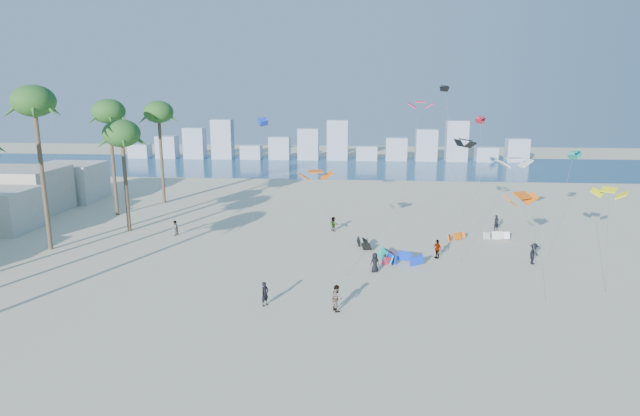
{
  "coord_description": "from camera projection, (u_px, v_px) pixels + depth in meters",
  "views": [
    {
      "loc": [
        6.7,
        -29.85,
        15.01
      ],
      "look_at": [
        3.0,
        16.0,
        4.5
      ],
      "focal_mm": 29.6,
      "sensor_mm": 36.0,
      "label": 1
    }
  ],
  "objects": [
    {
      "name": "palm_row",
      "position": [
        51.0,
        127.0,
        47.68
      ],
      "size": [
        9.46,
        44.8,
        15.29
      ],
      "color": "brown",
      "rests_on": "ground"
    },
    {
      "name": "kitesurfers_far",
      "position": [
        400.0,
        241.0,
        49.92
      ],
      "size": [
        35.36,
        14.99,
        1.88
      ],
      "color": "black",
      "rests_on": "ground"
    },
    {
      "name": "grounded_kites",
      "position": [
        413.0,
        250.0,
        48.45
      ],
      "size": [
        15.67,
        10.02,
        1.06
      ],
      "color": "#D62F5A",
      "rests_on": "ground"
    },
    {
      "name": "ground",
      "position": [
        252.0,
        334.0,
        32.88
      ],
      "size": [
        220.0,
        220.0,
        0.0
      ],
      "primitive_type": "plane",
      "color": "beige",
      "rests_on": "ground"
    },
    {
      "name": "ocean",
      "position": [
        328.0,
        166.0,
        102.84
      ],
      "size": [
        220.0,
        220.0,
        0.0
      ],
      "primitive_type": "plane",
      "color": "navy",
      "rests_on": "ground"
    },
    {
      "name": "kitesurfer_near",
      "position": [
        265.0,
        294.0,
        37.03
      ],
      "size": [
        0.71,
        0.77,
        1.76
      ],
      "primitive_type": "imported",
      "rotation": [
        0.0,
        0.0,
        0.98
      ],
      "color": "black",
      "rests_on": "ground"
    },
    {
      "name": "kitesurfer_mid",
      "position": [
        337.0,
        298.0,
        36.19
      ],
      "size": [
        1.03,
        1.12,
        1.86
      ],
      "primitive_type": "imported",
      "rotation": [
        0.0,
        0.0,
        2.04
      ],
      "color": "gray",
      "rests_on": "ground"
    },
    {
      "name": "flying_kites",
      "position": [
        453.0,
        141.0,
        49.99
      ],
      "size": [
        32.28,
        31.73,
        15.69
      ],
      "color": "#FD600D",
      "rests_on": "ground"
    },
    {
      "name": "distant_skyline",
      "position": [
        325.0,
        145.0,
        111.96
      ],
      "size": [
        85.0,
        3.0,
        8.4
      ],
      "color": "#9EADBF",
      "rests_on": "ground"
    }
  ]
}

